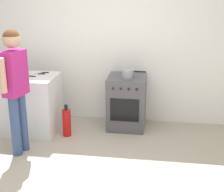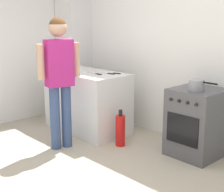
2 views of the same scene
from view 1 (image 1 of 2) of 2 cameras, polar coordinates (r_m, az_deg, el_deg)
ground_plane at (r=4.33m, az=-4.66°, el=-13.01°), size 8.00×8.00×0.00m
back_wall at (r=5.70m, az=-0.56°, el=8.72°), size 6.00×0.10×2.60m
counter_unit at (r=5.59m, az=-15.59°, el=-1.17°), size 1.30×0.70×0.90m
oven_left at (r=5.51m, az=2.46°, el=-1.02°), size 0.59×0.62×0.85m
pot at (r=5.28m, az=2.68°, el=3.67°), size 0.37×0.19×0.13m
knife_chef at (r=5.36m, az=-14.03°, el=3.23°), size 0.31×0.04×0.01m
knife_paring at (r=5.51m, az=-11.38°, el=3.83°), size 0.21×0.08×0.01m
knife_bread at (r=5.45m, az=-12.75°, el=3.56°), size 0.35×0.11×0.01m
person at (r=4.66m, az=-15.82°, el=2.42°), size 0.27×0.56×1.70m
fire_extinguisher at (r=5.30m, az=-7.55°, el=-4.37°), size 0.13×0.13×0.50m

